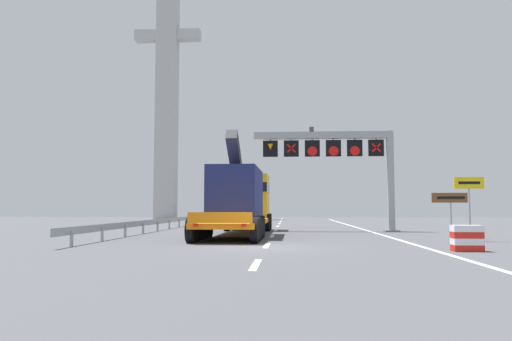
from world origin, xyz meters
TOP-DOWN VIEW (x-y plane):
  - ground at (0.00, 0.00)m, footprint 112.00×112.00m
  - lane_markings at (0.22, 19.82)m, footprint 0.20×54.25m
  - edge_line_right at (6.20, 12.00)m, footprint 0.20×63.00m
  - overhead_lane_gantry at (4.34, 12.32)m, footprint 9.16×0.90m
  - heavy_haul_truck_orange at (-1.59, 8.90)m, footprint 3.14×14.09m
  - exit_sign_yellow at (9.24, 3.61)m, footprint 1.32×0.15m
  - tourist_info_sign_brown at (9.05, 5.55)m, footprint 1.84×0.15m
  - crash_barrier_striped at (7.24, -1.59)m, footprint 1.00×0.51m
  - guardrail_left at (-7.38, 16.61)m, footprint 0.13×37.22m
  - bridge_pylon_distant at (-15.35, 45.05)m, footprint 9.00×2.00m

SIDE VIEW (x-z plane):
  - ground at x=0.00m, z-range 0.00..0.00m
  - edge_line_right at x=6.20m, z-range 0.00..0.01m
  - lane_markings at x=0.22m, z-range 0.00..0.01m
  - crash_barrier_striped at x=7.24m, z-range 0.00..0.90m
  - guardrail_left at x=-7.38m, z-range 0.18..0.94m
  - tourist_info_sign_brown at x=9.05m, z-range 0.62..2.85m
  - heavy_haul_truck_orange at x=-1.59m, z-range -0.66..4.64m
  - exit_sign_yellow at x=9.24m, z-range 0.71..3.59m
  - overhead_lane_gantry at x=4.34m, z-range 1.73..8.43m
  - bridge_pylon_distant at x=-15.35m, z-range 0.40..40.73m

